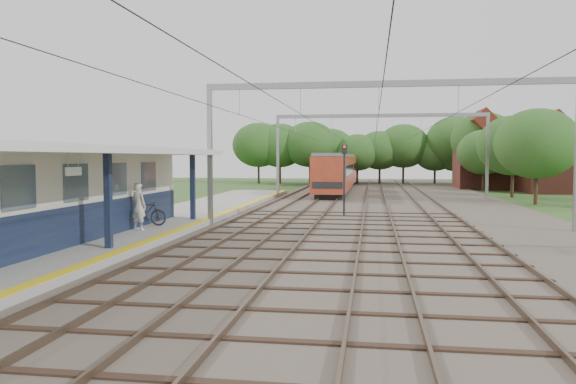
{
  "coord_description": "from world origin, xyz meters",
  "views": [
    {
      "loc": [
        2.94,
        -11.77,
        3.41
      ],
      "look_at": [
        -1.48,
        17.44,
        1.6
      ],
      "focal_mm": 35.0,
      "sensor_mm": 36.0,
      "label": 1
    }
  ],
  "objects_px": {
    "signal_post": "(344,173)",
    "person": "(139,206)",
    "train": "(340,170)",
    "bicycle": "(146,213)"
  },
  "relations": [
    {
      "from": "bicycle",
      "to": "train",
      "type": "distance_m",
      "value": 37.17
    },
    {
      "from": "person",
      "to": "train",
      "type": "xyz_separation_m",
      "value": [
        6.34,
        38.07,
        0.7
      ]
    },
    {
      "from": "signal_post",
      "to": "person",
      "type": "bearing_deg",
      "value": -126.43
    },
    {
      "from": "train",
      "to": "signal_post",
      "type": "bearing_deg",
      "value": -86.31
    },
    {
      "from": "person",
      "to": "signal_post",
      "type": "xyz_separation_m",
      "value": [
        8.19,
        9.42,
        1.19
      ]
    },
    {
      "from": "train",
      "to": "signal_post",
      "type": "height_order",
      "value": "signal_post"
    },
    {
      "from": "person",
      "to": "train",
      "type": "height_order",
      "value": "train"
    },
    {
      "from": "person",
      "to": "bicycle",
      "type": "height_order",
      "value": "person"
    },
    {
      "from": "person",
      "to": "train",
      "type": "distance_m",
      "value": 38.6
    },
    {
      "from": "person",
      "to": "signal_post",
      "type": "bearing_deg",
      "value": -110.47
    }
  ]
}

